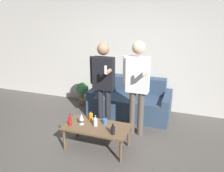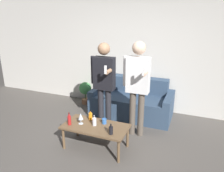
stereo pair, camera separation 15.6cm
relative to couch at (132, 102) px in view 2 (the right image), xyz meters
name	(u,v)px [view 2 (the right image)]	position (x,y,z in m)	size (l,w,h in m)	color
ground_plane	(81,160)	(-0.24, -1.86, -0.29)	(16.00, 16.00, 0.00)	#514C47
wall_back	(129,50)	(-0.24, 0.46, 1.06)	(8.00, 0.06, 2.70)	silver
couch	(132,102)	(0.00, 0.00, 0.00)	(1.73, 0.86, 0.80)	#334760
coffee_table	(95,128)	(-0.18, -1.47, 0.07)	(1.07, 0.54, 0.41)	brown
bottle_orange	(90,116)	(-0.36, -1.30, 0.18)	(0.07, 0.07, 0.17)	orange
bottle_green	(111,130)	(0.15, -1.61, 0.18)	(0.06, 0.06, 0.17)	black
bottle_dark	(94,121)	(-0.21, -1.46, 0.18)	(0.07, 0.07, 0.18)	silver
bottle_yellow	(69,120)	(-0.60, -1.59, 0.20)	(0.06, 0.06, 0.21)	#B21E1E
wine_glass_near	(81,117)	(-0.44, -1.49, 0.24)	(0.08, 0.08, 0.19)	silver
cup_on_table	(104,121)	(-0.08, -1.34, 0.16)	(0.08, 0.08, 0.09)	#3366B2
person_standing_left	(104,79)	(-0.33, -0.79, 0.70)	(0.46, 0.42, 1.67)	#232328
person_standing_right	(137,81)	(0.32, -0.80, 0.74)	(0.47, 0.43, 1.72)	brown
potted_plant	(85,90)	(-1.25, 0.15, 0.06)	(0.30, 0.30, 0.56)	#936042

